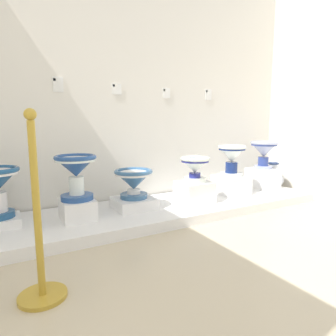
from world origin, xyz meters
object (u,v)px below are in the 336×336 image
decorative_vase_corner (273,179)px  info_placard_fourth (166,93)px  info_placard_second (58,84)px  antique_toilet_pale_glazed (264,150)px  plinth_block_tall_cobalt (195,192)px  antique_toilet_broad_patterned (76,169)px  plinth_block_rightmost (231,185)px  plinth_block_leftmost (134,203)px  info_placard_third (117,89)px  antique_toilet_leftmost (134,180)px  plinth_block_pale_glazed (262,178)px  antique_toilet_tall_cobalt (195,166)px  antique_toilet_rightmost (232,156)px  info_placard_fifth (208,95)px  plinth_block_broad_patterned (78,209)px  stanchion_post_near_left (39,246)px

decorative_vase_corner → info_placard_fourth: bearing=170.1°
info_placard_second → decorative_vase_corner: bearing=-5.6°
antique_toilet_pale_glazed → plinth_block_tall_cobalt: bearing=-172.3°
antique_toilet_broad_patterned → info_placard_fourth: bearing=22.6°
plinth_block_rightmost → info_placard_second: 2.26m
info_placard_second → plinth_block_leftmost: bearing=-35.5°
antique_toilet_pale_glazed → info_placard_third: 2.08m
plinth_block_leftmost → antique_toilet_leftmost: bearing=-116.6°
plinth_block_rightmost → antique_toilet_pale_glazed: antique_toilet_pale_glazed is taller
antique_toilet_leftmost → plinth_block_rightmost: size_ratio=0.99×
plinth_block_pale_glazed → antique_toilet_tall_cobalt: bearing=-172.3°
plinth_block_tall_cobalt → antique_toilet_rightmost: bearing=9.5°
antique_toilet_rightmost → info_placard_fifth: bearing=92.7°
info_placard_fifth → antique_toilet_broad_patterned: bearing=-164.7°
plinth_block_broad_patterned → info_placard_third: bearing=40.8°
plinth_block_tall_cobalt → info_placard_fifth: info_placard_fifth is taller
antique_toilet_tall_cobalt → plinth_block_pale_glazed: bearing=7.7°
antique_toilet_leftmost → antique_toilet_rightmost: 1.30m
plinth_block_tall_cobalt → plinth_block_pale_glazed: plinth_block_pale_glazed is taller
plinth_block_broad_patterned → stanchion_post_near_left: size_ratio=0.31×
antique_toilet_pale_glazed → stanchion_post_near_left: stanchion_post_near_left is taller
info_placard_second → antique_toilet_broad_patterned: bearing=-87.1°
plinth_block_tall_cobalt → info_placard_third: info_placard_third is taller
plinth_block_tall_cobalt → info_placard_second: 1.81m
info_placard_second → plinth_block_pale_glazed: bearing=-9.0°
plinth_block_rightmost → plinth_block_pale_glazed: size_ratio=1.01×
info_placard_fifth → plinth_block_rightmost: bearing=-87.3°
antique_toilet_leftmost → plinth_block_rightmost: bearing=-1.1°
plinth_block_leftmost → plinth_block_rightmost: (1.29, -0.03, 0.06)m
info_placard_fourth → stanchion_post_near_left: 2.45m
antique_toilet_tall_cobalt → info_placard_fourth: (-0.04, 0.57, 0.82)m
info_placard_second → antique_toilet_rightmost: bearing=-13.7°
plinth_block_broad_patterned → antique_toilet_rightmost: size_ratio=0.86×
plinth_block_pale_glazed → info_placard_second: 2.78m
plinth_block_pale_glazed → plinth_block_rightmost: bearing=-174.1°
antique_toilet_leftmost → info_placard_second: bearing=144.5°
plinth_block_broad_patterned → antique_toilet_broad_patterned: size_ratio=0.80×
antique_toilet_rightmost → antique_toilet_tall_cobalt: bearing=-170.5°
antique_toilet_tall_cobalt → plinth_block_pale_glazed: 1.28m
plinth_block_tall_cobalt → info_placard_fifth: 1.39m
plinth_block_pale_glazed → info_placard_third: 2.24m
plinth_block_pale_glazed → info_placard_fifth: (-0.64, 0.40, 1.11)m
antique_toilet_leftmost → antique_toilet_pale_glazed: size_ratio=1.06×
antique_toilet_broad_patterned → plinth_block_leftmost: antique_toilet_broad_patterned is taller
antique_toilet_tall_cobalt → antique_toilet_rightmost: 0.63m
antique_toilet_pale_glazed → info_placard_second: size_ratio=2.49×
antique_toilet_rightmost → stanchion_post_near_left: (-2.30, -1.04, -0.27)m
antique_toilet_tall_cobalt → decorative_vase_corner: antique_toilet_tall_cobalt is taller
plinth_block_tall_cobalt → antique_toilet_pale_glazed: (1.23, 0.17, 0.39)m
plinth_block_rightmost → info_placard_third: info_placard_third is taller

